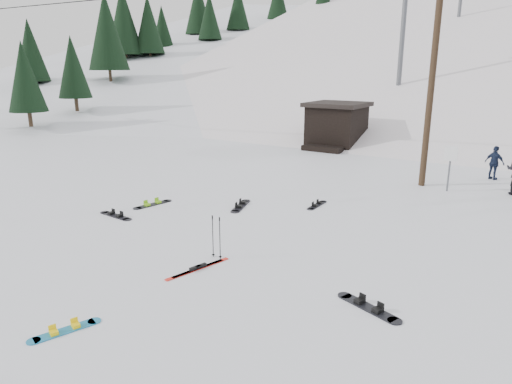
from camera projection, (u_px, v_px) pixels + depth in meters
The scene contains 17 objects.
ground at pixel (140, 318), 9.12m from camera, with size 200.00×200.00×0.00m, color white.
ski_slope at pixel (480, 207), 56.64m from camera, with size 60.00×75.00×45.00m, color white.
ridge_left at pixel (216, 174), 69.78m from camera, with size 34.00×85.00×38.00m, color white.
treeline_left at pixel (189, 105), 59.35m from camera, with size 20.00×64.00×10.00m, color black, non-canonical shape.
utility_pole at pixel (433, 71), 18.11m from camera, with size 2.00×0.26×9.00m.
trail_sign at pixel (450, 160), 18.09m from camera, with size 0.50×0.09×1.85m.
lift_hut at pixel (336, 125), 28.28m from camera, with size 3.40×4.10×2.75m.
lift_tower_near at pixel (403, 24), 33.33m from camera, with size 2.20×0.36×8.00m.
hero_snowboard at pixel (65, 330), 8.66m from camera, with size 0.62×1.31×0.10m.
hero_skis at pixel (198, 268), 11.32m from camera, with size 0.55×1.86×0.10m.
ski_poles at pixel (216, 237), 11.86m from camera, with size 0.32×0.08×1.15m.
board_scatter_a at pixel (116, 215), 15.33m from camera, with size 1.54×0.38×0.11m.
board_scatter_b at pixel (241, 206), 16.40m from camera, with size 0.74×1.62×0.12m.
board_scatter_c at pixel (153, 204), 16.60m from camera, with size 0.54×1.58×0.11m.
board_scatter_d at pixel (368, 307), 9.49m from camera, with size 1.53×0.73×0.11m.
board_scatter_f at pixel (317, 205), 16.51m from camera, with size 0.27×1.36×0.10m.
skier_navy at pixel (494, 163), 20.14m from camera, with size 0.88×0.37×1.50m, color #161E37.
Camera 1 is at (6.40, -5.52, 4.86)m, focal length 32.00 mm.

